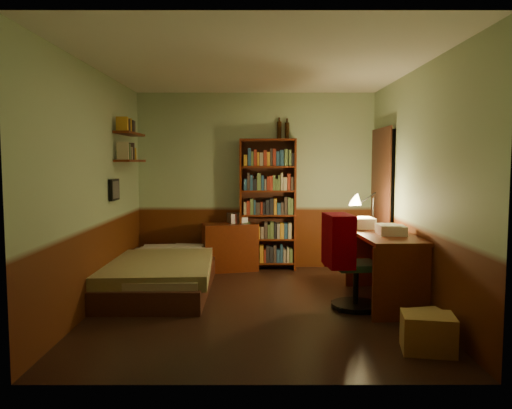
{
  "coord_description": "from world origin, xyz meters",
  "views": [
    {
      "loc": [
        -0.0,
        -5.43,
        1.59
      ],
      "look_at": [
        0.0,
        0.25,
        1.1
      ],
      "focal_mm": 35.0,
      "sensor_mm": 36.0,
      "label": 1
    }
  ],
  "objects_px": {
    "bed": "(161,262)",
    "desk": "(383,267)",
    "cardboard_box_b": "(427,323)",
    "office_chair": "(356,260)",
    "dresser": "(230,247)",
    "mini_stereo": "(237,218)",
    "bookshelf": "(268,205)",
    "desk_lamp": "(373,204)",
    "cardboard_box_a": "(428,333)"
  },
  "relations": [
    {
      "from": "bookshelf",
      "to": "office_chair",
      "type": "relative_size",
      "value": 1.81
    },
    {
      "from": "cardboard_box_a",
      "to": "cardboard_box_b",
      "type": "xyz_separation_m",
      "value": [
        0.12,
        0.38,
        -0.04
      ]
    },
    {
      "from": "bookshelf",
      "to": "desk_lamp",
      "type": "xyz_separation_m",
      "value": [
        1.29,
        -1.08,
        0.1
      ]
    },
    {
      "from": "mini_stereo",
      "to": "bookshelf",
      "type": "relative_size",
      "value": 0.14
    },
    {
      "from": "bookshelf",
      "to": "cardboard_box_a",
      "type": "bearing_deg",
      "value": -66.91
    },
    {
      "from": "desk_lamp",
      "to": "dresser",
      "type": "bearing_deg",
      "value": 169.37
    },
    {
      "from": "bed",
      "to": "desk",
      "type": "relative_size",
      "value": 1.53
    },
    {
      "from": "bookshelf",
      "to": "cardboard_box_b",
      "type": "bearing_deg",
      "value": -62.4
    },
    {
      "from": "desk",
      "to": "office_chair",
      "type": "bearing_deg",
      "value": -146.94
    },
    {
      "from": "office_chair",
      "to": "bookshelf",
      "type": "bearing_deg",
      "value": 108.81
    },
    {
      "from": "cardboard_box_a",
      "to": "dresser",
      "type": "bearing_deg",
      "value": 120.11
    },
    {
      "from": "office_chair",
      "to": "cardboard_box_b",
      "type": "distance_m",
      "value": 1.07
    },
    {
      "from": "desk_lamp",
      "to": "office_chair",
      "type": "bearing_deg",
      "value": -95.53
    },
    {
      "from": "bookshelf",
      "to": "desk_lamp",
      "type": "height_order",
      "value": "bookshelf"
    },
    {
      "from": "bookshelf",
      "to": "desk",
      "type": "height_order",
      "value": "bookshelf"
    },
    {
      "from": "desk_lamp",
      "to": "office_chair",
      "type": "distance_m",
      "value": 1.11
    },
    {
      "from": "desk_lamp",
      "to": "bookshelf",
      "type": "bearing_deg",
      "value": 157.79
    },
    {
      "from": "desk",
      "to": "cardboard_box_a",
      "type": "xyz_separation_m",
      "value": [
        -0.0,
        -1.5,
        -0.24
      ]
    },
    {
      "from": "mini_stereo",
      "to": "office_chair",
      "type": "height_order",
      "value": "office_chair"
    },
    {
      "from": "bookshelf",
      "to": "cardboard_box_a",
      "type": "height_order",
      "value": "bookshelf"
    },
    {
      "from": "desk",
      "to": "bed",
      "type": "bearing_deg",
      "value": 164.76
    },
    {
      "from": "dresser",
      "to": "cardboard_box_a",
      "type": "xyz_separation_m",
      "value": [
        1.82,
        -3.13,
        -0.19
      ]
    },
    {
      "from": "bed",
      "to": "cardboard_box_b",
      "type": "height_order",
      "value": "bed"
    },
    {
      "from": "dresser",
      "to": "bed",
      "type": "bearing_deg",
      "value": -141.15
    },
    {
      "from": "bed",
      "to": "bookshelf",
      "type": "height_order",
      "value": "bookshelf"
    },
    {
      "from": "dresser",
      "to": "cardboard_box_b",
      "type": "relative_size",
      "value": 2.37
    },
    {
      "from": "bed",
      "to": "mini_stereo",
      "type": "height_order",
      "value": "mini_stereo"
    },
    {
      "from": "bed",
      "to": "desk",
      "type": "xyz_separation_m",
      "value": [
        2.63,
        -0.58,
        0.06
      ]
    },
    {
      "from": "bookshelf",
      "to": "mini_stereo",
      "type": "bearing_deg",
      "value": 176.59
    },
    {
      "from": "cardboard_box_b",
      "to": "desk",
      "type": "bearing_deg",
      "value": 96.05
    },
    {
      "from": "office_chair",
      "to": "mini_stereo",
      "type": "bearing_deg",
      "value": 118.12
    },
    {
      "from": "dresser",
      "to": "cardboard_box_a",
      "type": "relative_size",
      "value": 1.83
    },
    {
      "from": "dresser",
      "to": "mini_stereo",
      "type": "bearing_deg",
      "value": 36.8
    },
    {
      "from": "cardboard_box_b",
      "to": "bookshelf",
      "type": "bearing_deg",
      "value": 115.94
    },
    {
      "from": "bed",
      "to": "bookshelf",
      "type": "relative_size",
      "value": 1.17
    },
    {
      "from": "bookshelf",
      "to": "desk_lamp",
      "type": "bearing_deg",
      "value": -38.29
    },
    {
      "from": "dresser",
      "to": "office_chair",
      "type": "xyz_separation_m",
      "value": [
        1.46,
        -1.89,
        0.19
      ]
    },
    {
      "from": "cardboard_box_a",
      "to": "office_chair",
      "type": "bearing_deg",
      "value": 106.07
    },
    {
      "from": "bed",
      "to": "office_chair",
      "type": "height_order",
      "value": "office_chair"
    },
    {
      "from": "bed",
      "to": "office_chair",
      "type": "xyz_separation_m",
      "value": [
        2.27,
        -0.84,
        0.2
      ]
    },
    {
      "from": "bed",
      "to": "office_chair",
      "type": "relative_size",
      "value": 2.12
    },
    {
      "from": "desk",
      "to": "cardboard_box_a",
      "type": "height_order",
      "value": "desk"
    },
    {
      "from": "mini_stereo",
      "to": "bookshelf",
      "type": "height_order",
      "value": "bookshelf"
    },
    {
      "from": "bed",
      "to": "dresser",
      "type": "bearing_deg",
      "value": 52.22
    },
    {
      "from": "dresser",
      "to": "cardboard_box_b",
      "type": "height_order",
      "value": "dresser"
    },
    {
      "from": "dresser",
      "to": "office_chair",
      "type": "bearing_deg",
      "value": -65.97
    },
    {
      "from": "desk",
      "to": "cardboard_box_b",
      "type": "relative_size",
      "value": 4.51
    },
    {
      "from": "bed",
      "to": "cardboard_box_a",
      "type": "relative_size",
      "value": 5.33
    },
    {
      "from": "desk_lamp",
      "to": "office_chair",
      "type": "height_order",
      "value": "desk_lamp"
    },
    {
      "from": "mini_stereo",
      "to": "bookshelf",
      "type": "distance_m",
      "value": 0.5
    }
  ]
}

